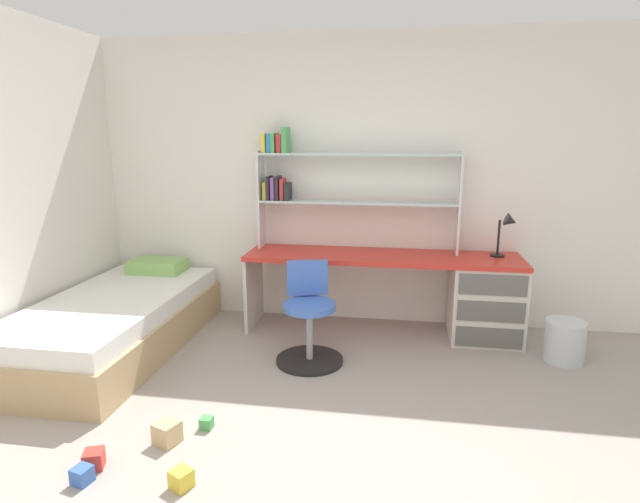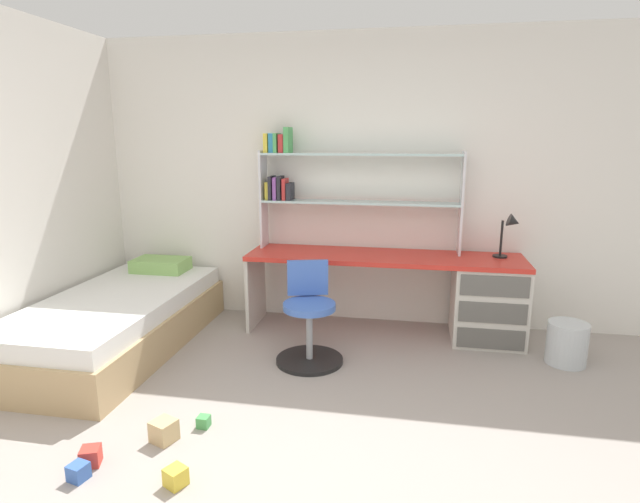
{
  "view_description": "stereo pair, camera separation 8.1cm",
  "coord_description": "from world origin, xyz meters",
  "px_view_note": "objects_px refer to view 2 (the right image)",
  "views": [
    {
      "loc": [
        0.38,
        -2.13,
        1.71
      ],
      "look_at": [
        -0.21,
        1.49,
        0.87
      ],
      "focal_mm": 28.34,
      "sensor_mm": 36.0,
      "label": 1
    },
    {
      "loc": [
        0.46,
        -2.11,
        1.71
      ],
      "look_at": [
        -0.21,
        1.49,
        0.87
      ],
      "focal_mm": 28.34,
      "sensor_mm": 36.0,
      "label": 2
    }
  ],
  "objects_px": {
    "waste_bin": "(567,343)",
    "bookshelf_hutch": "(332,180)",
    "swivel_chair": "(309,324)",
    "toy_block_yellow_4": "(176,477)",
    "desk_lamp": "(511,229)",
    "toy_block_natural_3": "(164,431)",
    "toy_block_blue_0": "(78,472)",
    "toy_block_red_2": "(91,456)",
    "toy_block_green_1": "(204,422)",
    "desk": "(458,293)",
    "bed_platform": "(118,321)"
  },
  "relations": [
    {
      "from": "waste_bin",
      "to": "bookshelf_hutch",
      "type": "bearing_deg",
      "value": 163.68
    },
    {
      "from": "swivel_chair",
      "to": "toy_block_yellow_4",
      "type": "xyz_separation_m",
      "value": [
        -0.36,
        -1.55,
        -0.25
      ]
    },
    {
      "from": "desk_lamp",
      "to": "waste_bin",
      "type": "bearing_deg",
      "value": -48.57
    },
    {
      "from": "bookshelf_hutch",
      "to": "toy_block_natural_3",
      "type": "relative_size",
      "value": 14.19
    },
    {
      "from": "swivel_chair",
      "to": "toy_block_yellow_4",
      "type": "bearing_deg",
      "value": -103.23
    },
    {
      "from": "toy_block_blue_0",
      "to": "toy_block_red_2",
      "type": "height_order",
      "value": "toy_block_red_2"
    },
    {
      "from": "toy_block_blue_0",
      "to": "toy_block_green_1",
      "type": "bearing_deg",
      "value": 52.48
    },
    {
      "from": "waste_bin",
      "to": "toy_block_green_1",
      "type": "bearing_deg",
      "value": -150.78
    },
    {
      "from": "bookshelf_hutch",
      "to": "swivel_chair",
      "type": "bearing_deg",
      "value": -92.22
    },
    {
      "from": "desk",
      "to": "bed_platform",
      "type": "xyz_separation_m",
      "value": [
        -2.77,
        -0.73,
        -0.18
      ]
    },
    {
      "from": "desk_lamp",
      "to": "toy_block_green_1",
      "type": "relative_size",
      "value": 5.46
    },
    {
      "from": "swivel_chair",
      "to": "toy_block_green_1",
      "type": "relative_size",
      "value": 10.97
    },
    {
      "from": "desk",
      "to": "desk_lamp",
      "type": "height_order",
      "value": "desk_lamp"
    },
    {
      "from": "swivel_chair",
      "to": "toy_block_natural_3",
      "type": "bearing_deg",
      "value": -116.6
    },
    {
      "from": "bed_platform",
      "to": "bookshelf_hutch",
      "type": "bearing_deg",
      "value": 28.96
    },
    {
      "from": "bed_platform",
      "to": "toy_block_yellow_4",
      "type": "bearing_deg",
      "value": -50.62
    },
    {
      "from": "desk_lamp",
      "to": "toy_block_green_1",
      "type": "height_order",
      "value": "desk_lamp"
    },
    {
      "from": "bed_platform",
      "to": "desk_lamp",
      "type": "bearing_deg",
      "value": 14.1
    },
    {
      "from": "bookshelf_hutch",
      "to": "toy_block_green_1",
      "type": "bearing_deg",
      "value": -103.91
    },
    {
      "from": "desk",
      "to": "toy_block_green_1",
      "type": "distance_m",
      "value": 2.38
    },
    {
      "from": "bed_platform",
      "to": "toy_block_red_2",
      "type": "relative_size",
      "value": 21.35
    },
    {
      "from": "toy_block_natural_3",
      "to": "toy_block_yellow_4",
      "type": "relative_size",
      "value": 1.32
    },
    {
      "from": "bookshelf_hutch",
      "to": "toy_block_red_2",
      "type": "distance_m",
      "value": 2.83
    },
    {
      "from": "toy_block_natural_3",
      "to": "desk",
      "type": "bearing_deg",
      "value": 47.08
    },
    {
      "from": "toy_block_red_2",
      "to": "bed_platform",
      "type": "bearing_deg",
      "value": 116.55
    },
    {
      "from": "swivel_chair",
      "to": "toy_block_red_2",
      "type": "xyz_separation_m",
      "value": [
        -0.88,
        -1.48,
        -0.25
      ]
    },
    {
      "from": "desk",
      "to": "toy_block_blue_0",
      "type": "height_order",
      "value": "desk"
    },
    {
      "from": "desk",
      "to": "toy_block_red_2",
      "type": "distance_m",
      "value": 3.01
    },
    {
      "from": "swivel_chair",
      "to": "desk_lamp",
      "type": "bearing_deg",
      "value": 25.96
    },
    {
      "from": "toy_block_blue_0",
      "to": "swivel_chair",
      "type": "bearing_deg",
      "value": 61.37
    },
    {
      "from": "desk",
      "to": "toy_block_yellow_4",
      "type": "distance_m",
      "value": 2.74
    },
    {
      "from": "swivel_chair",
      "to": "bed_platform",
      "type": "relative_size",
      "value": 0.37
    },
    {
      "from": "desk",
      "to": "desk_lamp",
      "type": "bearing_deg",
      "value": 9.04
    },
    {
      "from": "toy_block_blue_0",
      "to": "toy_block_natural_3",
      "type": "distance_m",
      "value": 0.48
    },
    {
      "from": "desk_lamp",
      "to": "toy_block_red_2",
      "type": "bearing_deg",
      "value": -137.52
    },
    {
      "from": "desk_lamp",
      "to": "bed_platform",
      "type": "bearing_deg",
      "value": -165.9
    },
    {
      "from": "toy_block_green_1",
      "to": "toy_block_yellow_4",
      "type": "distance_m",
      "value": 0.52
    },
    {
      "from": "swivel_chair",
      "to": "toy_block_natural_3",
      "type": "distance_m",
      "value": 1.37
    },
    {
      "from": "desk",
      "to": "bookshelf_hutch",
      "type": "bearing_deg",
      "value": 171.22
    },
    {
      "from": "bookshelf_hutch",
      "to": "toy_block_red_2",
      "type": "relative_size",
      "value": 18.26
    },
    {
      "from": "waste_bin",
      "to": "desk_lamp",
      "type": "bearing_deg",
      "value": 131.43
    },
    {
      "from": "bed_platform",
      "to": "toy_block_natural_3",
      "type": "xyz_separation_m",
      "value": [
        1.0,
        -1.17,
        -0.16
      ]
    },
    {
      "from": "bed_platform",
      "to": "waste_bin",
      "type": "height_order",
      "value": "bed_platform"
    },
    {
      "from": "bed_platform",
      "to": "desk",
      "type": "bearing_deg",
      "value": 14.81
    },
    {
      "from": "swivel_chair",
      "to": "toy_block_natural_3",
      "type": "relative_size",
      "value": 6.12
    },
    {
      "from": "toy_block_blue_0",
      "to": "toy_block_green_1",
      "type": "xyz_separation_m",
      "value": [
        0.43,
        0.57,
        -0.01
      ]
    },
    {
      "from": "toy_block_blue_0",
      "to": "toy_block_yellow_4",
      "type": "bearing_deg",
      "value": 5.52
    },
    {
      "from": "desk",
      "to": "toy_block_blue_0",
      "type": "xyz_separation_m",
      "value": [
        -2.04,
        -2.29,
        -0.36
      ]
    },
    {
      "from": "waste_bin",
      "to": "toy_block_yellow_4",
      "type": "relative_size",
      "value": 3.42
    },
    {
      "from": "swivel_chair",
      "to": "toy_block_natural_3",
      "type": "xyz_separation_m",
      "value": [
        -0.6,
        -1.2,
        -0.24
      ]
    }
  ]
}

